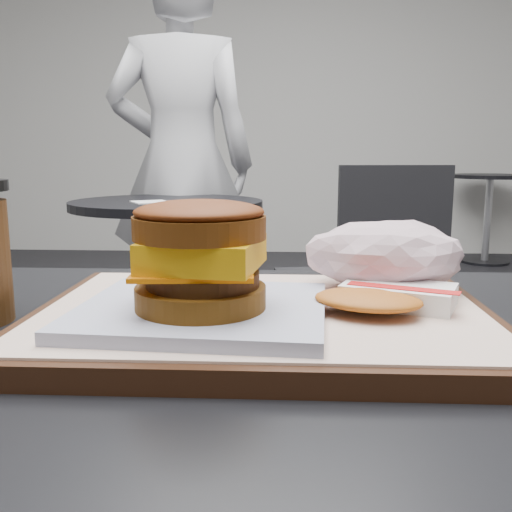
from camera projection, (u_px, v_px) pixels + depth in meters
The scene contains 9 objects.
serving_tray at pixel (263, 318), 0.48m from camera, with size 0.38×0.28×0.02m.
breakfast_sandwich at pixel (201, 269), 0.44m from camera, with size 0.20×0.18×0.09m.
hash_brown at pixel (385, 297), 0.47m from camera, with size 0.13×0.12×0.02m.
crumpled_wrapper at pixel (385, 255), 0.54m from camera, with size 0.15×0.12×0.07m, color silver, non-canonical shape.
neighbor_table at pixel (168, 254), 2.11m from camera, with size 0.70×0.70×0.75m.
napkin at pixel (151, 202), 1.99m from camera, with size 0.12×0.12×0.00m, color white.
neighbor_chair at pixel (358, 270), 2.03m from camera, with size 0.62×0.47×0.88m.
patron at pixel (182, 164), 2.47m from camera, with size 0.64×0.42×1.75m, color silver.
bg_table_far at pixel (489, 197), 4.81m from camera, with size 0.66×0.66×0.75m.
Camera 1 is at (0.08, -0.41, 0.92)m, focal length 40.00 mm.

